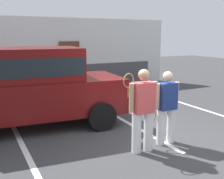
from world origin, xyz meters
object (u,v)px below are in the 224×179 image
(tennis_player_man, at_px, (143,109))
(potted_plant_by_porch, at_px, (114,81))
(tennis_player_woman, at_px, (166,107))
(parked_suv, at_px, (28,84))

(tennis_player_man, relative_size, potted_plant_by_porch, 2.55)
(tennis_player_woman, bearing_deg, tennis_player_man, 11.93)
(potted_plant_by_porch, bearing_deg, parked_suv, -141.08)
(tennis_player_man, bearing_deg, potted_plant_by_porch, -110.21)
(parked_suv, bearing_deg, potted_plant_by_porch, 44.64)
(tennis_player_man, distance_m, potted_plant_by_porch, 6.65)
(tennis_player_woman, bearing_deg, potted_plant_by_porch, -104.99)
(parked_suv, distance_m, potted_plant_by_porch, 5.59)
(parked_suv, distance_m, tennis_player_man, 3.18)
(tennis_player_woman, bearing_deg, parked_suv, -43.78)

